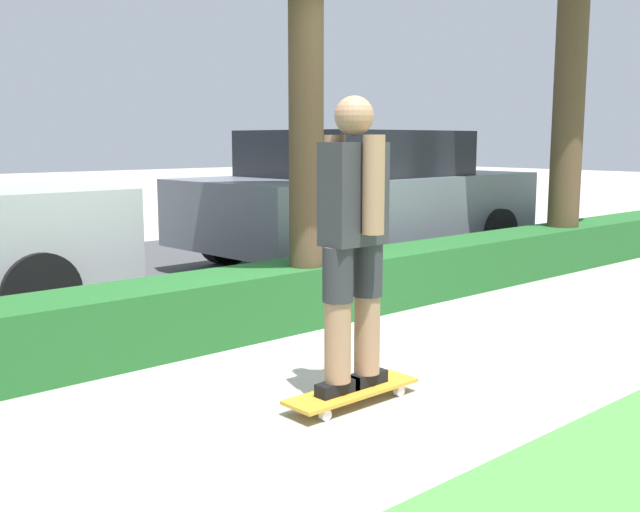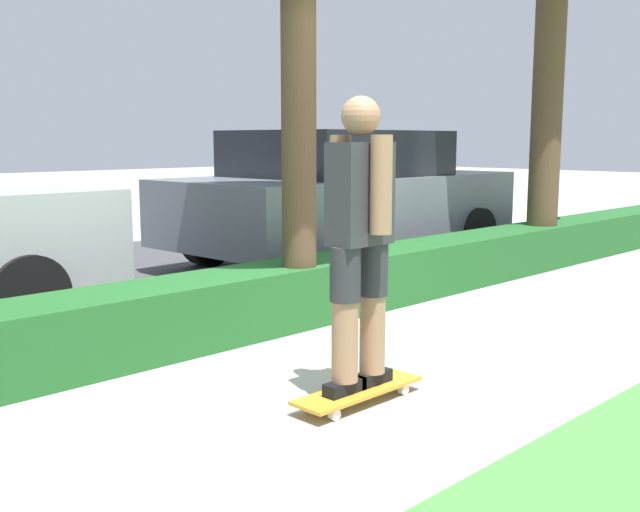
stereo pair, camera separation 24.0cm
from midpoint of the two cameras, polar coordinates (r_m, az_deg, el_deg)
ground_plane at (r=4.64m, az=5.72°, el=-9.37°), size 60.00×60.00×0.00m
street_asphalt at (r=7.91m, az=-18.43°, el=-2.11°), size 15.70×5.00×0.01m
hedge_row at (r=5.69m, az=-6.77°, el=-3.49°), size 15.70×0.60×0.47m
skateboard at (r=4.21m, az=1.29°, el=-10.27°), size 0.84×0.24×0.08m
skater_person at (r=4.01m, az=1.34°, el=1.45°), size 0.48×0.41×1.59m
parked_car_middle at (r=8.90m, az=1.08°, el=4.70°), size 4.50×2.15×1.55m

